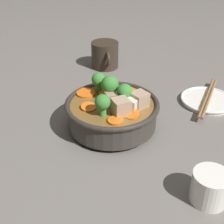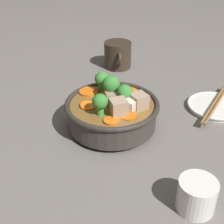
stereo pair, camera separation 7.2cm
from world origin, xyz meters
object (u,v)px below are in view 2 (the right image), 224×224
(tea_cup, at_px, (197,195))
(dark_mug, at_px, (118,55))
(stirfry_bowl, at_px, (112,110))
(side_saucer, at_px, (215,106))
(chopsticks_pair, at_px, (216,103))

(tea_cup, distance_m, dark_mug, 0.61)
(stirfry_bowl, bearing_deg, tea_cup, 24.59)
(stirfry_bowl, height_order, dark_mug, stirfry_bowl)
(dark_mug, bearing_deg, tea_cup, 6.05)
(stirfry_bowl, bearing_deg, side_saucer, 102.11)
(stirfry_bowl, height_order, side_saucer, stirfry_bowl)
(side_saucer, height_order, dark_mug, dark_mug)
(chopsticks_pair, bearing_deg, stirfry_bowl, -77.89)
(side_saucer, xyz_separation_m, chopsticks_pair, (0.00, 0.00, 0.01))
(stirfry_bowl, distance_m, tea_cup, 0.28)
(stirfry_bowl, height_order, chopsticks_pair, stirfry_bowl)
(side_saucer, xyz_separation_m, dark_mug, (-0.29, -0.22, 0.04))
(dark_mug, relative_size, chopsticks_pair, 0.59)
(side_saucer, distance_m, dark_mug, 0.37)
(side_saucer, relative_size, tea_cup, 2.17)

